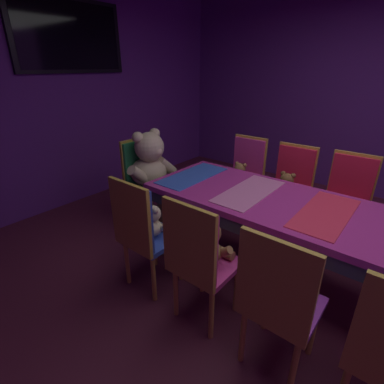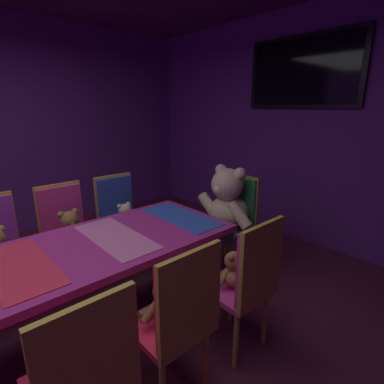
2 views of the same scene
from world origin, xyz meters
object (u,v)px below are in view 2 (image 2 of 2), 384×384
(chair_left_3, at_px, (65,226))
(chair_left_4, at_px, (119,212))
(banquet_table, at_px, (23,279))
(teddy_left_3, at_px, (71,230))
(king_teddy_bear, at_px, (226,203))
(throne_chair, at_px, (236,212))
(wall_tv, at_px, (303,72))
(teddy_right_4, at_px, (233,271))
(teddy_left_4, at_px, (126,218))
(chair_right_3, at_px, (181,313))
(teddy_right_3, at_px, (165,303))
(chair_right_2, at_px, (85,376))
(chair_right_4, at_px, (250,276))

(chair_left_3, height_order, chair_left_4, same)
(banquet_table, bearing_deg, teddy_left_3, 141.68)
(banquet_table, bearing_deg, king_teddy_bear, 90.00)
(throne_chair, distance_m, wall_tv, 1.82)
(king_teddy_bear, distance_m, wall_tv, 1.82)
(throne_chair, distance_m, king_teddy_bear, 0.22)
(chair_left_3, xyz_separation_m, teddy_left_3, (0.15, 0.00, 0.00))
(teddy_right_4, height_order, king_teddy_bear, king_teddy_bear)
(chair_left_4, bearing_deg, chair_left_3, -90.17)
(teddy_left_3, height_order, king_teddy_bear, king_teddy_bear)
(teddy_left_4, distance_m, teddy_right_4, 1.39)
(chair_left_3, distance_m, teddy_left_3, 0.15)
(chair_right_3, bearing_deg, banquet_table, 34.49)
(teddy_left_3, distance_m, king_teddy_bear, 1.48)
(teddy_right_3, bearing_deg, teddy_right_4, -92.94)
(teddy_right_3, height_order, teddy_right_4, teddy_right_3)
(banquet_table, xyz_separation_m, chair_right_3, (0.82, 0.56, -0.06))
(banquet_table, relative_size, teddy_right_3, 9.91)
(chair_right_2, relative_size, wall_tv, 0.71)
(teddy_left_4, relative_size, teddy_right_3, 0.97)
(teddy_right_4, xyz_separation_m, wall_tv, (-0.70, 1.98, 1.48))
(banquet_table, distance_m, teddy_right_4, 1.33)
(banquet_table, bearing_deg, chair_right_2, 1.34)
(teddy_left_4, height_order, wall_tv, wall_tv)
(teddy_left_4, distance_m, throne_chair, 1.15)
(teddy_right_4, relative_size, king_teddy_bear, 0.41)
(banquet_table, xyz_separation_m, teddy_right_4, (0.70, 1.13, -0.09))
(chair_left_3, bearing_deg, throne_chair, 60.43)
(king_teddy_bear, bearing_deg, chair_right_4, 49.66)
(chair_right_4, relative_size, king_teddy_bear, 1.44)
(banquet_table, relative_size, teddy_left_3, 8.51)
(chair_right_2, xyz_separation_m, throne_chair, (-0.85, 1.99, 0.00))
(chair_left_4, distance_m, chair_right_2, 2.00)
(chair_right_4, height_order, throne_chair, same)
(teddy_left_4, xyz_separation_m, teddy_right_4, (1.39, 0.03, -0.00))
(chair_left_3, distance_m, chair_left_4, 0.55)
(chair_right_4, bearing_deg, throne_chair, -46.40)
(teddy_right_3, xyz_separation_m, teddy_right_4, (0.03, 0.57, -0.01))
(chair_left_3, bearing_deg, chair_right_4, 19.20)
(teddy_right_3, bearing_deg, teddy_left_3, 0.72)
(chair_right_3, xyz_separation_m, throne_chair, (-0.82, 1.45, 0.00))
(chair_right_3, relative_size, king_teddy_bear, 1.44)
(banquet_table, bearing_deg, chair_left_3, 146.92)
(teddy_right_4, bearing_deg, chair_right_3, 101.40)
(wall_tv, bearing_deg, chair_right_3, -72.24)
(chair_right_3, distance_m, king_teddy_bear, 1.53)
(teddy_right_3, distance_m, king_teddy_bear, 1.46)
(teddy_left_4, bearing_deg, wall_tv, 71.07)
(teddy_right_3, distance_m, teddy_right_4, 0.57)
(chair_left_3, distance_m, teddy_right_4, 1.64)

